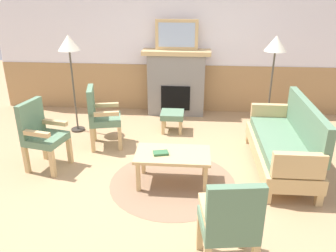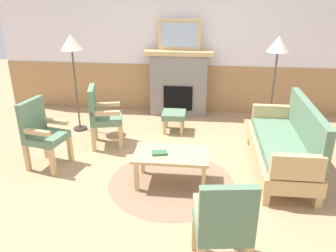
% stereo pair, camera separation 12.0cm
% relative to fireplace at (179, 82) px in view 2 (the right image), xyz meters
% --- Properties ---
extents(ground_plane, '(14.00, 14.00, 0.00)m').
position_rel_fireplace_xyz_m(ground_plane, '(0.00, -2.35, -0.65)').
color(ground_plane, tan).
extents(wall_back, '(7.20, 0.14, 2.70)m').
position_rel_fireplace_xyz_m(wall_back, '(0.00, 0.25, 0.66)').
color(wall_back, white).
rests_on(wall_back, ground_plane).
extents(fireplace, '(1.30, 0.44, 1.28)m').
position_rel_fireplace_xyz_m(fireplace, '(0.00, 0.00, 0.00)').
color(fireplace, gray).
rests_on(fireplace, ground_plane).
extents(framed_picture, '(0.80, 0.04, 0.56)m').
position_rel_fireplace_xyz_m(framed_picture, '(0.00, 0.00, 0.91)').
color(framed_picture, tan).
rests_on(framed_picture, fireplace).
extents(couch, '(0.70, 1.80, 0.98)m').
position_rel_fireplace_xyz_m(couch, '(1.63, -2.14, -0.26)').
color(couch, tan).
rests_on(couch, ground_plane).
extents(coffee_table, '(0.96, 0.56, 0.44)m').
position_rel_fireplace_xyz_m(coffee_table, '(0.11, -2.63, -0.27)').
color(coffee_table, tan).
rests_on(coffee_table, ground_plane).
extents(round_rug, '(1.67, 1.67, 0.01)m').
position_rel_fireplace_xyz_m(round_rug, '(0.11, -2.63, -0.65)').
color(round_rug, '#896B51').
rests_on(round_rug, ground_plane).
extents(book_on_table, '(0.22, 0.17, 0.03)m').
position_rel_fireplace_xyz_m(book_on_table, '(-0.04, -2.66, -0.20)').
color(book_on_table, '#33663D').
rests_on(book_on_table, coffee_table).
extents(footstool, '(0.40, 0.40, 0.36)m').
position_rel_fireplace_xyz_m(footstool, '(-0.01, -0.91, -0.37)').
color(footstool, tan).
rests_on(footstool, ground_plane).
extents(armchair_near_fireplace, '(0.57, 0.57, 0.98)m').
position_rel_fireplace_xyz_m(armchair_near_fireplace, '(-1.74, -2.34, -0.11)').
color(armchair_near_fireplace, tan).
rests_on(armchair_near_fireplace, ground_plane).
extents(armchair_by_window_left, '(0.58, 0.58, 0.98)m').
position_rel_fireplace_xyz_m(armchair_by_window_left, '(-1.10, -1.59, -0.11)').
color(armchair_by_window_left, tan).
rests_on(armchair_by_window_left, ground_plane).
extents(armchair_front_left, '(0.54, 0.54, 0.98)m').
position_rel_fireplace_xyz_m(armchair_front_left, '(0.71, -4.07, -0.11)').
color(armchair_front_left, tan).
rests_on(armchair_front_left, ground_plane).
extents(floor_lamp_by_couch, '(0.36, 0.36, 1.68)m').
position_rel_fireplace_xyz_m(floor_lamp_by_couch, '(1.65, -0.81, 0.80)').
color(floor_lamp_by_couch, '#332D28').
rests_on(floor_lamp_by_couch, ground_plane).
extents(floor_lamp_by_chairs, '(0.36, 0.36, 1.68)m').
position_rel_fireplace_xyz_m(floor_lamp_by_chairs, '(-1.71, -1.01, 0.80)').
color(floor_lamp_by_chairs, '#332D28').
rests_on(floor_lamp_by_chairs, ground_plane).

